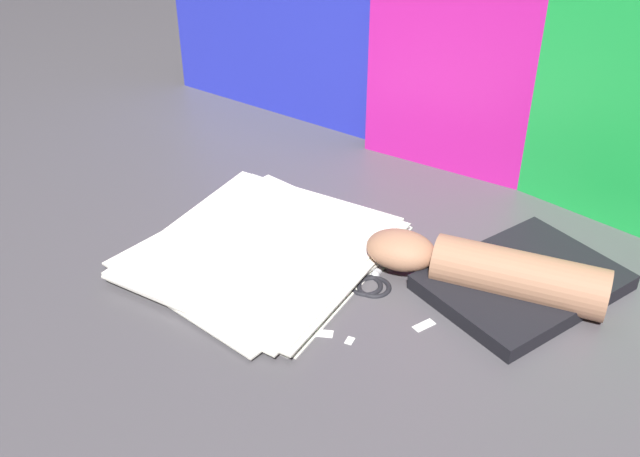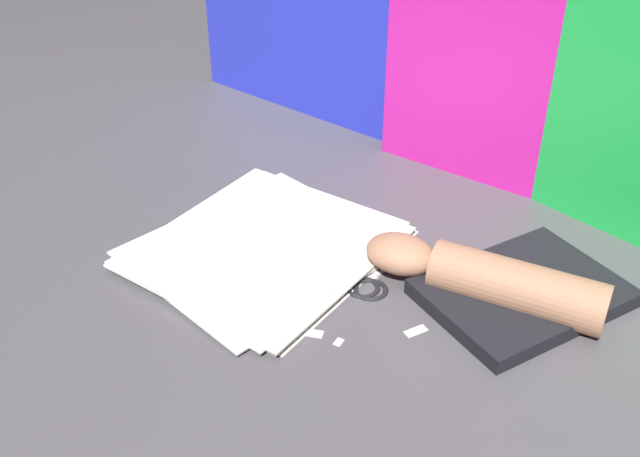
# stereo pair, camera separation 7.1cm
# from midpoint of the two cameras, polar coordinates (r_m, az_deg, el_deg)

# --- Properties ---
(ground_plane) EXTENTS (6.00, 6.00, 0.00)m
(ground_plane) POSITION_cam_midpoint_polar(r_m,az_deg,el_deg) (0.99, 2.38, -4.33)
(ground_plane) COLOR #4C494F
(backdrop_panel_left) EXTENTS (0.66, 0.03, 0.38)m
(backdrop_panel_left) POSITION_cam_midpoint_polar(r_m,az_deg,el_deg) (1.35, 3.02, 15.27)
(backdrop_panel_left) COLOR #2833D1
(backdrop_panel_left) RESTS_ON ground_plane
(backdrop_panel_center) EXTENTS (0.84, 0.13, 0.43)m
(backdrop_panel_center) POSITION_cam_midpoint_polar(r_m,az_deg,el_deg) (1.18, 15.86, 12.94)
(backdrop_panel_center) COLOR green
(backdrop_panel_center) RESTS_ON ground_plane
(paper_stack) EXTENTS (0.32, 0.36, 0.02)m
(paper_stack) POSITION_cam_midpoint_polar(r_m,az_deg,el_deg) (1.05, -2.12, -1.48)
(paper_stack) COLOR white
(paper_stack) RESTS_ON ground_plane
(book_closed) EXTENTS (0.25, 0.29, 0.02)m
(book_closed) POSITION_cam_midpoint_polar(r_m,az_deg,el_deg) (1.00, 17.16, -4.75)
(book_closed) COLOR black
(book_closed) RESTS_ON ground_plane
(scissors) EXTENTS (0.10, 0.16, 0.01)m
(scissors) POSITION_cam_midpoint_polar(r_m,az_deg,el_deg) (1.00, 6.15, -3.62)
(scissors) COLOR silver
(scissors) RESTS_ON ground_plane
(hand_forearm) EXTENTS (0.32, 0.14, 0.07)m
(hand_forearm) POSITION_cam_midpoint_polar(r_m,az_deg,el_deg) (0.98, 14.56, -3.73)
(hand_forearm) COLOR #A87556
(hand_forearm) RESTS_ON ground_plane
(paper_scrap_near) EXTENTS (0.01, 0.02, 0.00)m
(paper_scrap_near) POSITION_cam_midpoint_polar(r_m,az_deg,el_deg) (0.91, 3.70, -8.67)
(paper_scrap_near) COLOR white
(paper_scrap_near) RESTS_ON ground_plane
(paper_scrap_mid) EXTENTS (0.03, 0.02, 0.00)m
(paper_scrap_mid) POSITION_cam_midpoint_polar(r_m,az_deg,el_deg) (0.92, 1.60, -8.01)
(paper_scrap_mid) COLOR white
(paper_scrap_mid) RESTS_ON ground_plane
(paper_scrap_far) EXTENTS (0.02, 0.03, 0.00)m
(paper_scrap_far) POSITION_cam_midpoint_polar(r_m,az_deg,el_deg) (0.93, 9.62, -7.65)
(paper_scrap_far) COLOR white
(paper_scrap_far) RESTS_ON ground_plane
(pen) EXTENTS (0.04, 0.14, 0.01)m
(pen) POSITION_cam_midpoint_polar(r_m,az_deg,el_deg) (1.11, -5.10, 0.25)
(pen) COLOR #2333B2
(pen) RESTS_ON ground_plane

